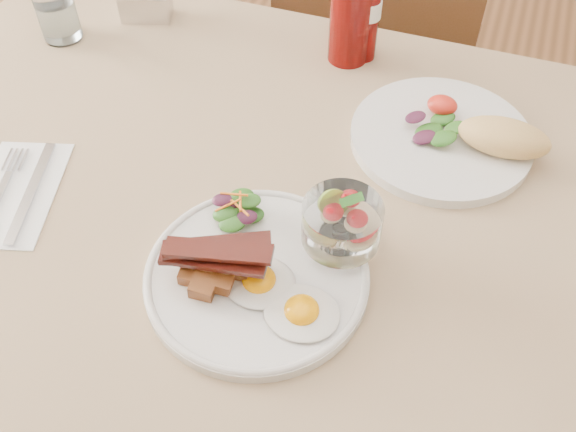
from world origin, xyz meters
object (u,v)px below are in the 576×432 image
at_px(sugar_caddy, 144,1).
at_px(water_glass, 56,11).
at_px(second_plate, 456,136).
at_px(main_plate, 257,277).
at_px(fruit_cup, 342,223).
at_px(table, 279,231).
at_px(ketchup_bottle, 351,8).
at_px(chair_far, 377,59).
at_px(hot_sauce_bottle, 367,18).

relative_size(sugar_caddy, water_glass, 0.86).
bearing_deg(sugar_caddy, second_plate, -31.66).
xyz_separation_m(second_plate, sugar_caddy, (-0.60, 0.16, 0.02)).
relative_size(main_plate, fruit_cup, 2.83).
bearing_deg(table, second_plate, 38.92).
height_order(fruit_cup, sugar_caddy, fruit_cup).
relative_size(table, water_glass, 11.40).
bearing_deg(ketchup_bottle, table, -91.06).
bearing_deg(fruit_cup, second_plate, 68.26).
relative_size(main_plate, sugar_caddy, 2.80).
bearing_deg(water_glass, main_plate, -36.26).
distance_m(chair_far, hot_sauce_bottle, 0.44).
distance_m(main_plate, ketchup_bottle, 0.49).
bearing_deg(water_glass, chair_far, 41.68).
xyz_separation_m(table, ketchup_bottle, (0.01, 0.33, 0.18)).
xyz_separation_m(ketchup_bottle, sugar_caddy, (-0.39, -0.00, -0.06)).
distance_m(sugar_caddy, water_glass, 0.15).
bearing_deg(second_plate, sugar_caddy, 165.39).
bearing_deg(sugar_caddy, hot_sauce_bottle, -14.83).
xyz_separation_m(hot_sauce_bottle, water_glass, (-0.52, -0.12, -0.02)).
relative_size(table, fruit_cup, 13.44).
bearing_deg(fruit_cup, sugar_caddy, 139.77).
distance_m(main_plate, fruit_cup, 0.13).
xyz_separation_m(second_plate, ketchup_bottle, (-0.21, 0.16, 0.08)).
relative_size(fruit_cup, water_glass, 0.85).
bearing_deg(hot_sauce_bottle, second_plate, -42.57).
bearing_deg(table, chair_far, 90.00).
bearing_deg(chair_far, ketchup_bottle, -88.92).
height_order(chair_far, ketchup_bottle, ketchup_bottle).
bearing_deg(ketchup_bottle, hot_sauce_bottle, 27.26).
height_order(table, hot_sauce_bottle, hot_sauce_bottle).
height_order(main_plate, ketchup_bottle, ketchup_bottle).
xyz_separation_m(chair_far, main_plate, (0.03, -0.82, 0.24)).
bearing_deg(hot_sauce_bottle, sugar_caddy, -177.78).
bearing_deg(table, sugar_caddy, 138.81).
relative_size(main_plate, second_plate, 0.95).
height_order(second_plate, hot_sauce_bottle, hot_sauce_bottle).
distance_m(table, sugar_caddy, 0.52).
bearing_deg(sugar_caddy, fruit_cup, -57.28).
bearing_deg(main_plate, chair_far, 91.93).
relative_size(chair_far, hot_sauce_bottle, 6.05).
relative_size(chair_far, sugar_caddy, 9.32).
relative_size(main_plate, water_glass, 2.40).
bearing_deg(main_plate, ketchup_bottle, 92.51).
height_order(table, water_glass, water_glass).
bearing_deg(second_plate, main_plate, -120.12).
distance_m(chair_far, fruit_cup, 0.81).
bearing_deg(water_glass, hot_sauce_bottle, 12.97).
xyz_separation_m(table, water_glass, (-0.49, 0.23, 0.14)).
distance_m(table, hot_sauce_bottle, 0.39).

